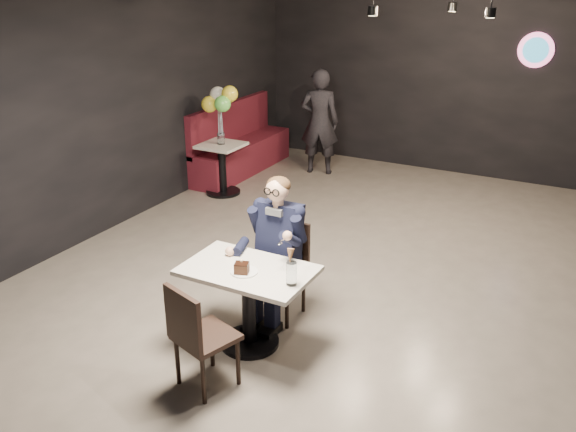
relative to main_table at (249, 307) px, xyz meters
The scene contains 16 objects.
floor 1.43m from the main_table, 65.69° to the left, with size 9.00×9.00×0.00m, color gray.
wall_sign 6.11m from the main_table, 76.56° to the left, with size 0.50×0.06×0.50m, color pink, non-canonical shape.
main_table is the anchor object (origin of this frame).
chair_far 0.56m from the main_table, 90.00° to the left, with size 0.42×0.46×0.92m, color black.
chair_near 0.64m from the main_table, 90.00° to the right, with size 0.42×0.46×0.92m, color black.
seated_man 0.65m from the main_table, 90.00° to the left, with size 0.60×0.80×1.44m, color black.
dessert_plate 0.39m from the main_table, 81.40° to the right, with size 0.23×0.23×0.01m, color white.
cake_slice 0.44m from the main_table, 84.72° to the right, with size 0.11×0.09×0.08m, color black.
mint_leaf 0.48m from the main_table, 71.25° to the right, with size 0.07×0.04×0.01m, color green.
sundae_glass 0.66m from the main_table, ahead, with size 0.09×0.09×0.19m, color silver.
wafer_cone 0.76m from the main_table, ahead, with size 0.06×0.06×0.12m, color tan.
booth_bench 4.94m from the main_table, 122.88° to the left, with size 0.56×2.23×1.12m, color #4B101A.
side_table 3.95m from the main_table, 127.11° to the left, with size 0.58×0.58×0.73m, color white.
balloon_vase 3.97m from the main_table, 127.11° to the left, with size 0.11×0.11×0.16m, color silver.
balloon_bunch 4.04m from the main_table, 127.11° to the left, with size 0.42×0.42×0.69m, color yellow.
passerby 4.99m from the main_table, 108.33° to the left, with size 0.61×0.40×1.67m, color black.
Camera 1 is at (1.88, -5.14, 3.10)m, focal length 38.00 mm.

